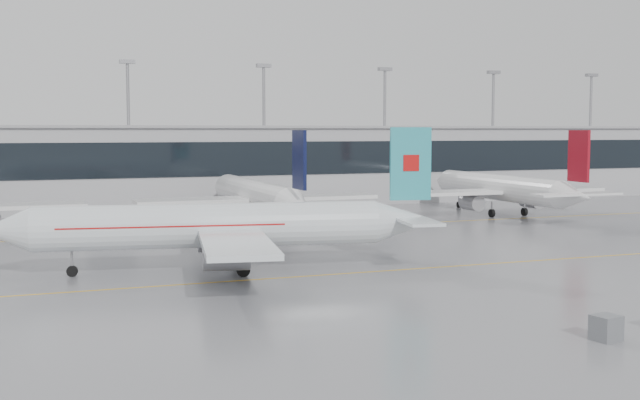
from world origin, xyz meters
name	(u,v)px	position (x,y,z in m)	size (l,w,h in m)	color
ground	(371,272)	(0.00, 0.00, 0.00)	(320.00, 320.00, 0.00)	gray
taxi_line_main	(371,272)	(0.00, 0.00, 0.01)	(120.00, 0.25, 0.01)	gold
taxi_line_north	(267,230)	(0.00, 30.00, 0.01)	(120.00, 0.25, 0.01)	gold
terminal	(207,167)	(0.00, 62.00, 6.00)	(180.00, 15.00, 12.00)	#9A9A9E
terminal_glass	(218,159)	(0.00, 54.45, 7.50)	(180.00, 0.20, 5.00)	black
terminal_roof	(206,127)	(0.00, 62.00, 12.20)	(182.00, 16.00, 0.40)	gray
light_masts	(198,120)	(0.00, 68.00, 13.34)	(156.40, 1.00, 22.60)	gray
air_canada_jet	(225,226)	(-11.26, 4.28, 3.81)	(37.63, 30.69, 11.97)	silver
parked_jet_c	(258,196)	(0.00, 33.69, 3.71)	(29.64, 36.96, 11.72)	white
parked_jet_d	(504,189)	(35.00, 33.69, 3.71)	(29.64, 36.96, 11.72)	white
gse_unit	(606,328)	(3.43, -24.49, 0.71)	(1.43, 1.33, 1.43)	slate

